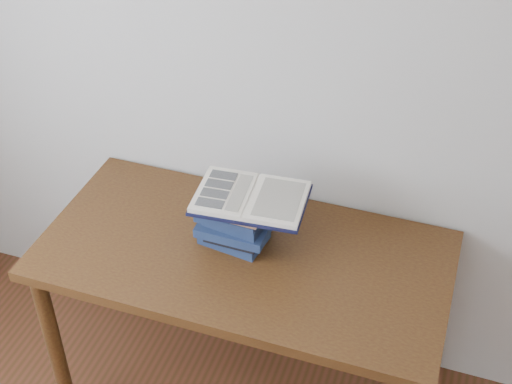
% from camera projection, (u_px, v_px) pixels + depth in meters
% --- Properties ---
extents(desk, '(1.42, 0.71, 0.76)m').
position_uv_depth(desk, '(244.00, 272.00, 2.52)').
color(desk, '#4F3413').
rests_on(desk, ground).
extents(book_stack, '(0.25, 0.20, 0.19)m').
position_uv_depth(book_stack, '(235.00, 222.00, 2.44)').
color(book_stack, navy).
rests_on(book_stack, desk).
extents(open_book, '(0.39, 0.29, 0.03)m').
position_uv_depth(open_book, '(251.00, 198.00, 2.37)').
color(open_book, black).
rests_on(open_book, book_stack).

